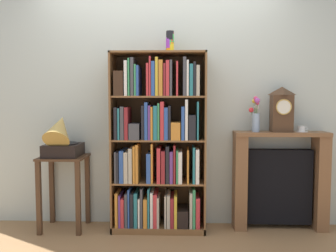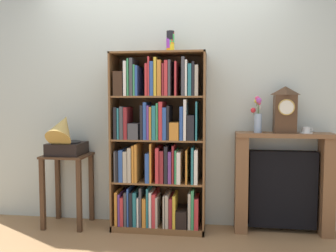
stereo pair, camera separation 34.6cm
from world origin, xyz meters
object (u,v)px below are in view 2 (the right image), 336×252
Objects in this scene: cup_stack at (170,42)px; side_table_left at (68,176)px; flower_vase at (258,115)px; fireplace_mantel at (283,183)px; teacup_with_saucer at (306,131)px; gramophone at (64,137)px; bookshelf at (157,149)px; mantel_clock at (285,110)px.

side_table_left is at bearing -176.65° from cup_stack.
flower_vase is (1.91, 0.08, 0.64)m from side_table_left.
fireplace_mantel reaches higher than side_table_left.
gramophone is at bearing -176.69° from teacup_with_saucer.
cup_stack is at bearing 21.26° from bookshelf.
bookshelf is 3.68× the size of gramophone.
gramophone is at bearing -173.62° from cup_stack.
bookshelf is at bearing -158.74° from cup_stack.
bookshelf is 0.98m from side_table_left.
bookshelf is 5.00× the size of flower_vase.
side_table_left is 0.42m from gramophone.
side_table_left is (-1.06, -0.06, -1.35)m from cup_stack.
side_table_left is at bearing -179.16° from bookshelf.
cup_stack is 0.22× the size of fireplace_mantel.
bookshelf is 1.79× the size of fireplace_mantel.
teacup_with_saucer is at bearing 0.79° from cup_stack.
teacup_with_saucer is (2.36, 0.14, 0.08)m from gramophone.
teacup_with_saucer is (0.45, 0.00, -0.14)m from flower_vase.
cup_stack is at bearing -178.11° from fireplace_mantel.
bookshelf is 1.29m from mantel_clock.
side_table_left is 2.10× the size of flower_vase.
teacup_with_saucer is at bearing 0.67° from mantel_clock.
side_table_left is at bearing -177.39° from fireplace_mantel.
flower_vase is at bearing 3.66° from bookshelf.
bookshelf is 13.61× the size of teacup_with_saucer.
flower_vase is at bearing -174.91° from fireplace_mantel.
flower_vase reaches higher than side_table_left.
gramophone is 2.19m from mantel_clock.
bookshelf reaches higher than fireplace_mantel.
mantel_clock is (2.17, 0.13, 0.28)m from gramophone.
side_table_left is 5.73× the size of teacup_with_saucer.
cup_stack is 0.29× the size of side_table_left.
teacup_with_saucer is (0.20, -0.02, 0.52)m from fireplace_mantel.
gramophone is 3.70× the size of teacup_with_saucer.
cup_stack reaches higher than side_table_left.
flower_vase is 0.47m from teacup_with_saucer.
bookshelf is 8.21× the size of cup_stack.
cup_stack reaches higher than bookshelf.
teacup_with_saucer is at bearing 1.94° from side_table_left.
cup_stack is 1.29m from mantel_clock.
fireplace_mantel is 0.72m from mantel_clock.
side_table_left is at bearing -178.06° from teacup_with_saucer.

